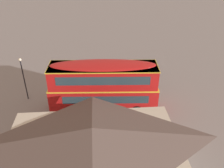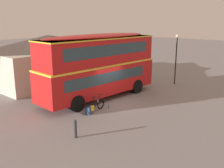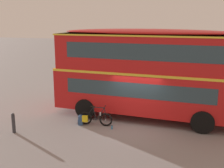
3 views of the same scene
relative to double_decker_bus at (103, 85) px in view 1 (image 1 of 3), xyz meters
name	(u,v)px [view 1 (image 1 of 3)]	position (x,y,z in m)	size (l,w,h in m)	color
ground_plane	(106,100)	(-0.27, -1.39, -2.64)	(120.00, 120.00, 0.00)	gray
double_decker_bus	(103,85)	(0.00, 0.00, 0.00)	(9.90, 3.10, 4.79)	black
touring_bicycle	(125,94)	(-2.29, -1.81, -2.27)	(1.75, 0.53, 1.02)	black
backpack_on_ground	(132,94)	(-3.00, -1.92, -2.37)	(0.32, 0.35, 0.52)	#2D4C7A
water_bottle_blue_sports	(115,95)	(-1.29, -2.09, -2.54)	(0.07, 0.07, 0.21)	#338CBF
pub_building	(93,153)	(0.99, 7.72, -0.43)	(11.27, 7.34, 4.34)	beige
street_lamp	(23,75)	(7.62, -2.23, 0.14)	(0.28, 0.28, 4.49)	black
kerb_bollard	(153,82)	(-5.65, -3.77, -2.14)	(0.16, 0.16, 0.97)	#333338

